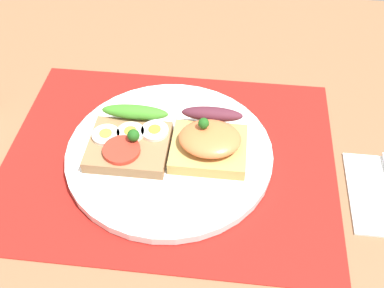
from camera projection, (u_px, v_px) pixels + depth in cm
name	position (u px, v px, depth cm)	size (l,w,h in cm)	color
ground_plane	(170.00, 165.00, 63.11)	(120.00, 90.00, 3.20)	brown
placemat	(170.00, 157.00, 61.84)	(43.68, 33.99, 0.30)	#A21A15
plate	(169.00, 153.00, 61.30)	(27.19, 27.19, 1.20)	white
sandwich_egg_tomato	(130.00, 139.00, 60.38)	(10.30, 10.31, 3.83)	#946B46
sandwich_salmon	(210.00, 139.00, 59.67)	(9.67, 9.80, 5.28)	tan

